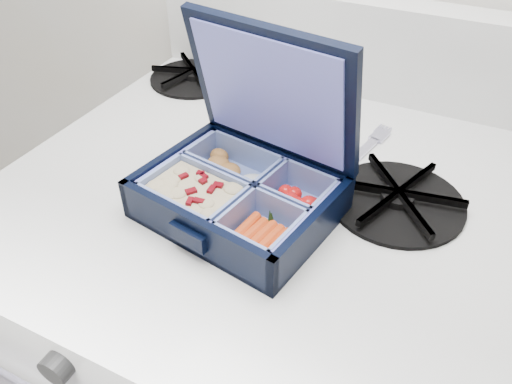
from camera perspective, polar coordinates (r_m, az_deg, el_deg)
The scene contains 5 objects.
stove at distance 1.04m, azimuth 0.86°, elevation -20.13°, with size 0.65×0.65×0.98m, color silver, non-canonical shape.
bento_box at distance 0.59m, azimuth -2.05°, elevation -0.54°, with size 0.22×0.17×0.05m, color black, non-canonical shape.
burner_grate at distance 0.64m, azimuth 15.89°, elevation -0.42°, with size 0.17×0.17×0.02m, color black.
burner_grate_rear at distance 0.92m, azimuth -7.10°, elevation 13.16°, with size 0.16×0.16×0.02m, color black.
fork at distance 0.70m, azimuth 10.63°, elevation 3.21°, with size 0.03×0.19×0.01m, color silver, non-canonical shape.
Camera 1 is at (-0.24, 1.16, 1.38)m, focal length 35.00 mm.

